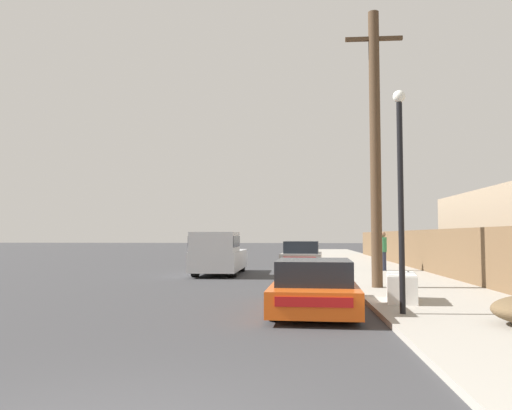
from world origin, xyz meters
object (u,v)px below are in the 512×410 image
Objects in this scene: discarded_fridge at (401,287)px; car_parked_mid at (302,257)px; pedestrian at (383,250)px; parked_sports_car_red at (314,288)px; street_lamp at (401,183)px; pickup_truck at (218,254)px; utility_pole at (375,145)px.

discarded_fridge is 0.37× the size of car_parked_mid.
parked_sports_car_red is at bearing -106.75° from pedestrian.
parked_sports_car_red is at bearing 152.87° from street_lamp.
discarded_fridge is at bearing 28.82° from parked_sports_car_red.
pedestrian is (1.41, 10.78, 0.58)m from discarded_fridge.
pickup_truck reaches higher than parked_sports_car_red.
pickup_truck is 2.97× the size of pedestrian.
car_parked_mid is 0.85× the size of pickup_truck.
discarded_fridge is at bearing -88.97° from utility_pole.
utility_pole reaches higher than car_parked_mid.
car_parked_mid is at bearing 104.01° from utility_pole.
street_lamp is (1.89, -14.15, 2.15)m from car_parked_mid.
parked_sports_car_red is 12.39m from pedestrian.
car_parked_mid reaches higher than discarded_fridge.
street_lamp reaches higher than car_parked_mid.
discarded_fridge is at bearing -97.46° from pedestrian.
utility_pole is 5.55m from street_lamp.
car_parked_mid is at bearing 110.09° from discarded_fridge.
pickup_truck is at bearing 116.64° from street_lamp.
pedestrian reaches higher than car_parked_mid.
discarded_fridge is 2.41m from parked_sports_car_red.
utility_pole is 4.92× the size of pedestrian.
parked_sports_car_red reaches higher than discarded_fridge.
pickup_truck is at bearing 132.64° from discarded_fridge.
pedestrian reaches higher than pickup_truck.
discarded_fridge is 0.36× the size of street_lamp.
utility_pole reaches higher than street_lamp.
car_parked_mid is 0.96× the size of street_lamp.
pedestrian is at bearing 92.03° from discarded_fridge.
street_lamp reaches higher than pedestrian.
discarded_fridge is 3.11m from street_lamp.
utility_pole is (-0.06, 3.27, 4.12)m from discarded_fridge.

